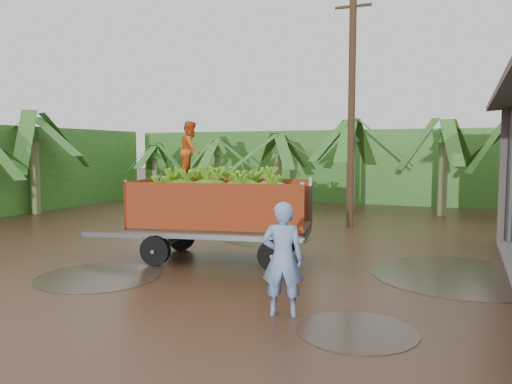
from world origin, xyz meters
TOP-DOWN VIEW (x-y plane):
  - ground at (0.00, 0.00)m, footprint 100.00×100.00m
  - hedge_north at (-2.00, 16.00)m, footprint 22.00×3.00m
  - banana_trailer at (-1.22, 0.88)m, footprint 5.82×2.77m
  - man_blue at (1.48, -2.36)m, footprint 0.75×0.58m
  - utility_pole at (0.55, 7.04)m, footprint 1.20×0.24m
  - banana_plants at (-5.24, 6.08)m, footprint 23.93×19.79m

SIDE VIEW (x-z plane):
  - ground at x=0.00m, z-range 0.00..0.00m
  - man_blue at x=1.48m, z-range 0.00..1.83m
  - banana_trailer at x=-1.22m, z-range -0.42..2.92m
  - hedge_north at x=-2.00m, z-range 0.00..3.60m
  - banana_plants at x=-5.24m, z-range -0.27..4.01m
  - utility_pole at x=0.55m, z-range 0.06..7.98m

